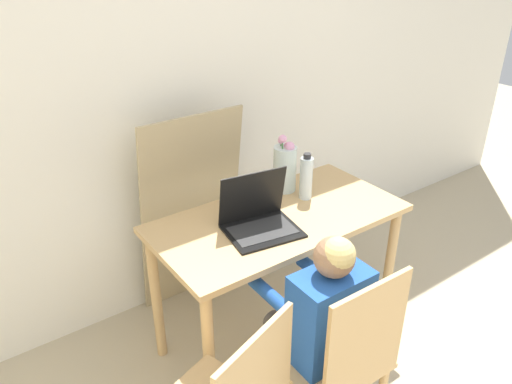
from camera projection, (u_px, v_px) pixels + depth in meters
wall_back at (155, 88)px, 2.48m from camera, size 6.40×0.05×2.50m
dining_table at (278, 235)px, 2.39m from camera, size 1.20×0.60×0.76m
chair_occupied at (339, 360)px, 1.94m from camera, size 0.41×0.41×0.89m
person_seated at (319, 313)px, 1.97m from camera, size 0.32×0.42×0.98m
laptop at (258, 216)px, 2.22m from camera, size 0.35×0.30×0.26m
flower_vase at (285, 167)px, 2.52m from camera, size 0.12×0.12×0.31m
water_bottle at (306, 177)px, 2.45m from camera, size 0.06×0.06×0.24m
cardboard_panel at (191, 212)px, 2.73m from camera, size 0.58×0.18×1.15m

